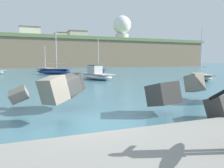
{
  "coord_description": "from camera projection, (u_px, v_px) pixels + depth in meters",
  "views": [
    {
      "loc": [
        -1.98,
        -7.79,
        2.34
      ],
      "look_at": [
        1.24,
        0.5,
        1.4
      ],
      "focal_mm": 34.95,
      "sensor_mm": 36.0,
      "label": 1
    }
  ],
  "objects": [
    {
      "name": "boat_near_centre",
      "position": [
        54.0,
        71.0,
        38.57
      ],
      "size": [
        6.48,
        4.9,
        7.71
      ],
      "color": "navy",
      "rests_on": "ground"
    },
    {
      "name": "station_building_east",
      "position": [
        30.0,
        33.0,
        90.18
      ],
      "size": [
        8.3,
        8.07,
        4.7
      ],
      "color": "silver",
      "rests_on": "headland_bluff"
    },
    {
      "name": "boat_far_left",
      "position": [
        96.0,
        75.0,
        27.81
      ],
      "size": [
        3.59,
        6.17,
        1.85
      ],
      "color": "white",
      "rests_on": "ground"
    },
    {
      "name": "headland_bluff",
      "position": [
        73.0,
        54.0,
        99.88
      ],
      "size": [
        110.76,
        44.05,
        11.5
      ],
      "color": "#847056",
      "rests_on": "ground"
    },
    {
      "name": "station_building_central",
      "position": [
        77.0,
        36.0,
        97.62
      ],
      "size": [
        8.12,
        8.2,
        4.05
      ],
      "color": "#B2ADA3",
      "rests_on": "headland_bluff"
    },
    {
      "name": "boat_far_centre",
      "position": [
        97.0,
        71.0,
        42.05
      ],
      "size": [
        2.67,
        5.49,
        6.5
      ],
      "color": "navy",
      "rests_on": "ground"
    },
    {
      "name": "boat_mid_right",
      "position": [
        46.0,
        69.0,
        48.54
      ],
      "size": [
        3.76,
        6.68,
        5.71
      ],
      "color": "beige",
      "rests_on": "ground"
    },
    {
      "name": "radar_dome",
      "position": [
        122.0,
        27.0,
        99.59
      ],
      "size": [
        8.38,
        8.38,
        11.45
      ],
      "color": "silver",
      "rests_on": "headland_bluff"
    },
    {
      "name": "ground_plane",
      "position": [
        86.0,
        124.0,
        8.18
      ],
      "size": [
        400.0,
        400.0,
        0.0
      ],
      "primitive_type": "plane",
      "color": "#42707F"
    },
    {
      "name": "breakwater_jetty",
      "position": [
        130.0,
        86.0,
        9.91
      ],
      "size": [
        32.52,
        6.34,
        2.87
      ],
      "color": "#3D3A38",
      "rests_on": "ground"
    },
    {
      "name": "station_building_west",
      "position": [
        60.0,
        37.0,
        104.67
      ],
      "size": [
        5.33,
        6.84,
        4.36
      ],
      "color": "beige",
      "rests_on": "headland_bluff"
    },
    {
      "name": "boat_near_right",
      "position": [
        201.0,
        76.0,
        27.42
      ],
      "size": [
        4.26,
        6.38,
        6.46
      ],
      "color": "beige",
      "rests_on": "ground"
    }
  ]
}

